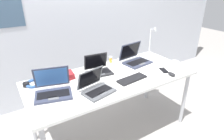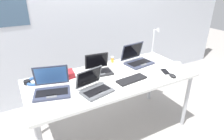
# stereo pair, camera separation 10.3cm
# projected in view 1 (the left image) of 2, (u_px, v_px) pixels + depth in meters

# --- Properties ---
(ground_plane) EXTENTS (12.00, 12.00, 0.00)m
(ground_plane) POSITION_uv_depth(u_px,v_px,m) (112.00, 130.00, 2.40)
(ground_plane) COLOR gray
(wall_back) EXTENTS (6.00, 0.13, 2.60)m
(wall_back) POSITION_uv_depth(u_px,v_px,m) (70.00, 10.00, 2.69)
(wall_back) COLOR silver
(wall_back) RESTS_ON ground_plane
(desk) EXTENTS (1.80, 0.80, 0.74)m
(desk) POSITION_uv_depth(u_px,v_px,m) (112.00, 81.00, 2.11)
(desk) COLOR white
(desk) RESTS_ON ground_plane
(desk_lamp) EXTENTS (0.12, 0.18, 0.40)m
(desk_lamp) POSITION_uv_depth(u_px,v_px,m) (152.00, 41.00, 2.59)
(desk_lamp) COLOR silver
(desk_lamp) RESTS_ON desk
(laptop_near_mouse) EXTENTS (0.29, 0.25, 0.20)m
(laptop_near_mouse) POSITION_uv_depth(u_px,v_px,m) (98.00, 69.00, 2.16)
(laptop_near_mouse) COLOR #232326
(laptop_near_mouse) RESTS_ON desk
(laptop_center) EXTENTS (0.33, 0.30, 0.21)m
(laptop_center) POSITION_uv_depth(u_px,v_px,m) (96.00, 87.00, 1.79)
(laptop_center) COLOR #515459
(laptop_center) RESTS_ON desk
(laptop_far_corner) EXTENTS (0.36, 0.33, 0.24)m
(laptop_far_corner) POSITION_uv_depth(u_px,v_px,m) (135.00, 59.00, 2.42)
(laptop_far_corner) COLOR #33384C
(laptop_far_corner) RESTS_ON desk
(laptop_mid_desk) EXTENTS (0.38, 0.35, 0.23)m
(laptop_mid_desk) POSITION_uv_depth(u_px,v_px,m) (53.00, 89.00, 1.76)
(laptop_mid_desk) COLOR #33384C
(laptop_mid_desk) RESTS_ON desk
(external_keyboard) EXTENTS (0.34, 0.15, 0.02)m
(external_keyboard) POSITION_uv_depth(u_px,v_px,m) (132.00, 79.00, 2.02)
(external_keyboard) COLOR black
(external_keyboard) RESTS_ON desk
(computer_mouse) EXTENTS (0.07, 0.10, 0.03)m
(computer_mouse) POSITION_uv_depth(u_px,v_px,m) (172.00, 74.00, 2.10)
(computer_mouse) COLOR black
(computer_mouse) RESTS_ON desk
(cell_phone) EXTENTS (0.11, 0.15, 0.01)m
(cell_phone) POSITION_uv_depth(u_px,v_px,m) (164.00, 70.00, 2.22)
(cell_phone) COLOR black
(cell_phone) RESTS_ON desk
(headphones) EXTENTS (0.21, 0.18, 0.04)m
(headphones) POSITION_uv_depth(u_px,v_px,m) (34.00, 83.00, 1.93)
(headphones) COLOR #335999
(headphones) RESTS_ON desk
(pill_bottle) EXTENTS (0.04, 0.04, 0.08)m
(pill_bottle) POSITION_uv_depth(u_px,v_px,m) (111.00, 59.00, 2.43)
(pill_bottle) COLOR gold
(pill_bottle) RESTS_ON desk
(book_stack) EXTENTS (0.21, 0.19, 0.06)m
(book_stack) POSITION_uv_depth(u_px,v_px,m) (64.00, 76.00, 2.03)
(book_stack) COLOR maroon
(book_stack) RESTS_ON desk
(coffee_mug) EXTENTS (0.11, 0.08, 0.09)m
(coffee_mug) POSITION_uv_depth(u_px,v_px,m) (175.00, 64.00, 2.27)
(coffee_mug) COLOR white
(coffee_mug) RESTS_ON desk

